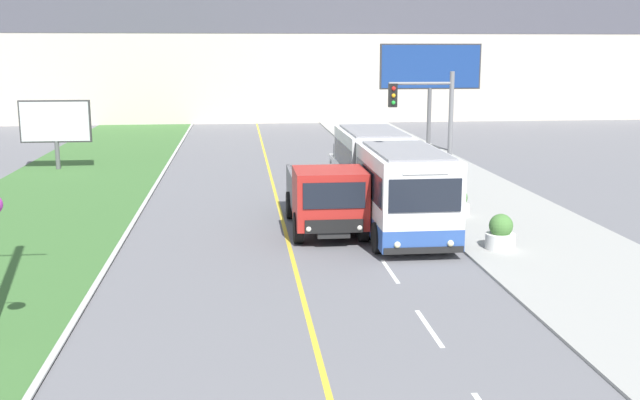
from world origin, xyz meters
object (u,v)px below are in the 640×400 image
Objects in this scene: dump_truck at (327,200)px; planter_round_second at (457,203)px; billboard_large at (430,70)px; planter_round_third at (424,180)px; traffic_light_mast at (432,131)px; planter_round_near at (501,234)px; car_distant at (351,161)px; billboard_small at (55,123)px; city_bus at (387,179)px.

dump_truck reaches higher than planter_round_second.
billboard_large reaches higher than planter_round_third.
traffic_light_mast is 4.93× the size of planter_round_near.
planter_round_near is at bearing -80.76° from car_distant.
traffic_light_mast reaches higher than planter_round_near.
planter_round_second is (5.35, 2.11, -0.68)m from dump_truck.
planter_round_third is at bearing -25.88° from billboard_small.
billboard_small reaches higher than car_distant.
dump_truck is at bearing 151.33° from planter_round_near.
billboard_small reaches higher than city_bus.
city_bus is 3.19m from dump_truck.
dump_truck is at bearing -51.17° from billboard_small.
billboard_small is (-21.01, -2.07, -2.67)m from billboard_large.
billboard_small is at bearing 168.41° from car_distant.
city_bus is at bearing -42.36° from billboard_small.
billboard_large is at bearing 79.72° from planter_round_second.
planter_round_second is at bearing 21.51° from dump_truck.
planter_round_second is 5.00m from planter_round_third.
billboard_small is at bearing 135.57° from traffic_light_mast.
city_bus is 5.64m from planter_round_near.
dump_truck reaches higher than planter_round_near.
dump_truck is 20.13m from billboard_large.
billboard_large is (5.69, 16.03, 3.61)m from city_bus.
planter_round_third reaches higher than planter_round_second.
car_distant is at bearing -11.59° from billboard_small.
dump_truck is at bearing 176.61° from traffic_light_mast.
billboard_small is at bearing -174.38° from billboard_large.
city_bus is 10.06× the size of planter_round_third.
planter_round_second is at bearing 89.42° from planter_round_near.
city_bus is 10.23× the size of planter_round_near.
traffic_light_mast is at bearing -102.76° from planter_round_third.
billboard_large is (5.46, 5.25, 4.51)m from car_distant.
planter_round_near is 5.00m from planter_round_second.
planter_round_second is at bearing -76.27° from car_distant.
traffic_light_mast is 4.21m from planter_round_second.
dump_truck is 6.06× the size of planter_round_second.
planter_round_near is (1.66, -2.68, -3.03)m from traffic_light_mast.
billboard_large reaches higher than car_distant.
billboard_large reaches higher than billboard_small.
planter_round_third is at bearing 90.62° from planter_round_second.
traffic_light_mast is at bearing -104.17° from billboard_large.
car_distant is 0.76× the size of traffic_light_mast.
dump_truck reaches higher than planter_round_third.
city_bus reaches higher than planter_round_near.
city_bus is 10.82m from car_distant.
planter_round_third is (2.53, -5.58, -0.10)m from car_distant.
car_distant is 3.69× the size of planter_round_third.
planter_round_near is at bearing -46.08° from billboard_small.
billboard_small is 3.46× the size of planter_round_second.
planter_round_third is at bearing -65.61° from car_distant.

